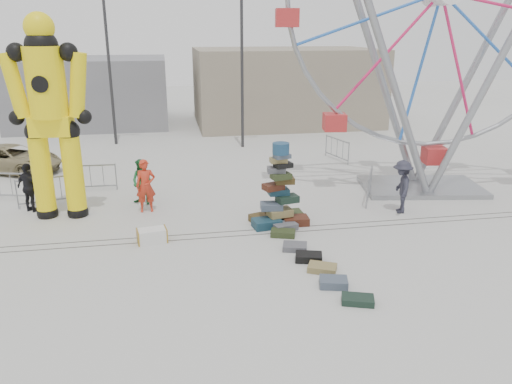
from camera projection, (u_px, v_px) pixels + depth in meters
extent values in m
plane|color=#9E9E99|center=(210.00, 246.00, 15.08)|extent=(90.00, 90.00, 0.00)
cube|color=#47443F|center=(208.00, 238.00, 15.64)|extent=(40.00, 0.04, 0.01)
cube|color=#47443F|center=(207.00, 233.00, 16.01)|extent=(40.00, 0.04, 0.01)
cube|color=gray|center=(285.00, 86.00, 34.18)|extent=(12.00, 8.00, 5.00)
cube|color=gray|center=(92.00, 91.00, 33.96)|extent=(10.00, 8.00, 4.40)
cylinder|color=#2D2D30|center=(242.00, 73.00, 26.49)|extent=(0.16, 0.16, 8.00)
cylinder|color=#2D2D30|center=(110.00, 72.00, 27.19)|extent=(0.16, 0.16, 8.00)
cube|color=#193A4C|center=(267.00, 223.00, 16.44)|extent=(0.99, 0.75, 0.29)
cube|color=#4C2114|center=(296.00, 220.00, 16.70)|extent=(0.87, 0.62, 0.27)
cube|color=#463616|center=(262.00, 218.00, 16.96)|extent=(0.92, 0.76, 0.25)
cube|color=#303C1E|center=(290.00, 215.00, 17.22)|extent=(0.83, 0.59, 0.27)
cube|color=#585960|center=(285.00, 226.00, 16.27)|extent=(0.88, 0.70, 0.23)
cube|color=black|center=(274.00, 214.00, 17.30)|extent=(0.75, 0.51, 0.25)
cube|color=olive|center=(280.00, 212.00, 16.64)|extent=(0.88, 0.68, 0.25)
cube|color=#465365|center=(272.00, 206.00, 16.52)|extent=(0.77, 0.56, 0.23)
cube|color=#192D23|center=(287.00, 199.00, 16.54)|extent=(0.79, 0.62, 0.23)
cube|color=#193A4C|center=(279.00, 191.00, 16.58)|extent=(0.70, 0.48, 0.20)
cube|color=#4C2114|center=(273.00, 187.00, 16.41)|extent=(0.77, 0.65, 0.20)
cube|color=#463616|center=(285.00, 180.00, 16.40)|extent=(0.65, 0.46, 0.20)
cube|color=#303C1E|center=(281.00, 176.00, 16.19)|extent=(0.71, 0.55, 0.18)
cube|color=#585960|center=(276.00, 170.00, 16.24)|extent=(0.63, 0.47, 0.18)
cube|color=black|center=(283.00, 165.00, 16.16)|extent=(0.64, 0.51, 0.16)
cube|color=olive|center=(278.00, 160.00, 16.12)|extent=(0.55, 0.37, 0.16)
cube|color=#465365|center=(282.00, 156.00, 16.01)|extent=(0.59, 0.47, 0.14)
cylinder|color=navy|center=(281.00, 148.00, 15.96)|extent=(0.54, 0.54, 0.36)
sphere|color=black|center=(48.00, 213.00, 17.40)|extent=(0.71, 0.71, 0.71)
cylinder|color=yellow|center=(42.00, 175.00, 16.97)|extent=(0.66, 0.66, 3.01)
sphere|color=black|center=(36.00, 132.00, 16.51)|extent=(0.75, 0.75, 0.75)
sphere|color=black|center=(78.00, 212.00, 17.48)|extent=(0.71, 0.71, 0.71)
cylinder|color=yellow|center=(74.00, 174.00, 17.06)|extent=(0.66, 0.66, 3.01)
sphere|color=black|center=(68.00, 131.00, 16.59)|extent=(0.75, 0.75, 0.75)
cube|color=yellow|center=(52.00, 126.00, 16.49)|extent=(1.38, 0.87, 0.66)
cylinder|color=yellow|center=(46.00, 82.00, 16.05)|extent=(1.22, 1.22, 2.26)
sphere|color=black|center=(41.00, 46.00, 15.70)|extent=(1.03, 1.03, 1.03)
sphere|color=yellow|center=(39.00, 27.00, 15.52)|extent=(0.94, 0.94, 0.94)
sphere|color=black|center=(16.00, 52.00, 15.69)|extent=(0.60, 0.60, 0.60)
cylinder|color=yellow|center=(15.00, 86.00, 16.00)|extent=(0.81, 0.56, 2.12)
sphere|color=black|center=(17.00, 118.00, 16.31)|extent=(0.49, 0.49, 0.49)
sphere|color=black|center=(68.00, 52.00, 15.82)|extent=(0.60, 0.60, 0.60)
cylinder|color=yellow|center=(78.00, 85.00, 16.16)|extent=(0.81, 0.56, 2.12)
sphere|color=black|center=(84.00, 117.00, 16.49)|extent=(0.49, 0.49, 0.49)
cube|color=gray|center=(421.00, 187.00, 20.41)|extent=(5.08, 3.53, 0.19)
cylinder|color=gray|center=(398.00, 100.00, 18.44)|extent=(3.27, 0.80, 7.61)
cylinder|color=gray|center=(479.00, 99.00, 18.49)|extent=(3.27, 0.80, 7.61)
cylinder|color=gray|center=(386.00, 94.00, 20.05)|extent=(3.27, 0.80, 7.61)
cylinder|color=gray|center=(460.00, 94.00, 20.09)|extent=(3.27, 0.80, 7.61)
cube|color=#B52627|center=(424.00, 156.00, 20.00)|extent=(0.97, 0.97, 0.66)
cube|color=silver|center=(152.00, 236.00, 15.30)|extent=(0.96, 0.65, 0.42)
cube|color=#303C1E|center=(283.00, 233.00, 15.76)|extent=(0.87, 0.66, 0.20)
cube|color=#585960|center=(295.00, 247.00, 14.81)|extent=(0.83, 0.71, 0.17)
cube|color=black|center=(309.00, 257.00, 14.08)|extent=(0.85, 0.67, 0.22)
cube|color=olive|center=(322.00, 268.00, 13.48)|extent=(0.90, 0.79, 0.18)
cube|color=#465365|center=(334.00, 282.00, 12.68)|extent=(0.81, 0.67, 0.22)
cube|color=#192D23|center=(358.00, 300.00, 11.92)|extent=(0.87, 0.68, 0.17)
imported|color=red|center=(146.00, 186.00, 17.65)|extent=(0.71, 0.48, 1.91)
imported|color=#165B2B|center=(142.00, 182.00, 18.45)|extent=(1.04, 0.99, 1.70)
imported|color=black|center=(29.00, 188.00, 17.67)|extent=(1.11, 0.92, 1.77)
imported|color=#252632|center=(402.00, 187.00, 17.58)|extent=(1.03, 1.38, 1.90)
imported|color=#91855E|center=(13.00, 159.00, 22.70)|extent=(4.87, 3.73, 1.23)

